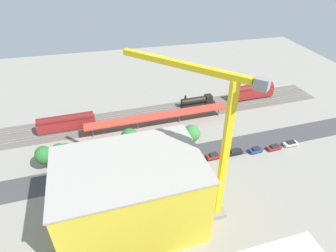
{
  "coord_description": "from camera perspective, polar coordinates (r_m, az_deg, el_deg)",
  "views": [
    {
      "loc": [
        21.74,
        67.06,
        55.42
      ],
      "look_at": [
        5.08,
        -0.42,
        8.84
      ],
      "focal_mm": 29.89,
      "sensor_mm": 36.0,
      "label": 1
    }
  ],
  "objects": [
    {
      "name": "freight_coach_far",
      "position": [
        102.03,
        -20.01,
        0.7
      ],
      "size": [
        19.43,
        4.03,
        5.91
      ],
      "color": "black",
      "rests_on": "ground"
    },
    {
      "name": "passenger_coach",
      "position": [
        121.04,
        16.85,
        6.8
      ],
      "size": [
        18.29,
        4.1,
        6.29
      ],
      "color": "black",
      "rests_on": "ground"
    },
    {
      "name": "street_tree_3",
      "position": [
        84.75,
        -7.81,
        -2.33
      ],
      "size": [
        5.62,
        5.62,
        8.68
      ],
      "color": "brown",
      "rests_on": "ground"
    },
    {
      "name": "tower_crane",
      "position": [
        57.49,
        9.25,
        -1.89
      ],
      "size": [
        22.07,
        23.27,
        36.65
      ],
      "color": "gray",
      "rests_on": "ground"
    },
    {
      "name": "box_truck_2",
      "position": [
        81.63,
        -0.14,
        -7.36
      ],
      "size": [
        8.75,
        2.74,
        3.41
      ],
      "color": "black",
      "rests_on": "ground"
    },
    {
      "name": "street_asphalt",
      "position": [
        86.69,
        3.99,
        -6.01
      ],
      "size": [
        126.05,
        15.61,
        0.01
      ],
      "primitive_type": "cube",
      "rotation": [
        0.0,
        0.0,
        0.05
      ],
      "color": "#424244",
      "rests_on": "ground"
    },
    {
      "name": "street_tree_4",
      "position": [
        86.68,
        -20.1,
        -4.63
      ],
      "size": [
        4.07,
        4.07,
        6.51
      ],
      "color": "brown",
      "rests_on": "ground"
    },
    {
      "name": "box_truck_0",
      "position": [
        79.22,
        -17.94,
        -10.91
      ],
      "size": [
        9.79,
        2.71,
        3.59
      ],
      "color": "black",
      "rests_on": "ground"
    },
    {
      "name": "platform_canopy_near",
      "position": [
        97.63,
        -1.85,
        2.09
      ],
      "size": [
        51.4,
        7.02,
        4.33
      ],
      "color": "#C63D2D",
      "rests_on": "ground"
    },
    {
      "name": "locomotive",
      "position": [
        112.31,
        6.22,
        5.09
      ],
      "size": [
        14.09,
        3.37,
        5.01
      ],
      "color": "black",
      "rests_on": "ground"
    },
    {
      "name": "parked_car_3",
      "position": [
        88.99,
        13.4,
        -5.19
      ],
      "size": [
        4.79,
        2.01,
        1.65
      ],
      "color": "black",
      "rests_on": "ground"
    },
    {
      "name": "street_tree_0",
      "position": [
        87.2,
        -24.12,
        -5.14
      ],
      "size": [
        4.49,
        4.49,
        7.07
      ],
      "color": "brown",
      "rests_on": "ground"
    },
    {
      "name": "parked_car_2",
      "position": [
        91.45,
        17.47,
        -4.74
      ],
      "size": [
        4.28,
        2.17,
        1.67
      ],
      "color": "black",
      "rests_on": "ground"
    },
    {
      "name": "street_tree_2",
      "position": [
        87.16,
        -21.35,
        -4.71
      ],
      "size": [
        4.31,
        4.31,
        6.61
      ],
      "color": "brown",
      "rests_on": "ground"
    },
    {
      "name": "track_rails",
      "position": [
        107.2,
        -0.15,
        2.81
      ],
      "size": [
        125.58,
        13.99,
        0.12
      ],
      "color": "#9E9EA8",
      "rests_on": "ground"
    },
    {
      "name": "parked_car_1",
      "position": [
        94.6,
        20.85,
        -4.13
      ],
      "size": [
        4.82,
        2.22,
        1.51
      ],
      "color": "black",
      "rests_on": "ground"
    },
    {
      "name": "street_tree_1",
      "position": [
        88.16,
        4.84,
        -1.53
      ],
      "size": [
        5.5,
        5.5,
        7.35
      ],
      "color": "brown",
      "rests_on": "ground"
    },
    {
      "name": "traffic_light",
      "position": [
        88.19,
        4.61,
        -1.65
      ],
      "size": [
        0.5,
        0.36,
        6.65
      ],
      "color": "#333333",
      "rests_on": "ground"
    },
    {
      "name": "parked_car_4",
      "position": [
        86.09,
        9.23,
        -6.11
      ],
      "size": [
        4.3,
        2.08,
        1.71
      ],
      "color": "black",
      "rests_on": "ground"
    },
    {
      "name": "construction_building",
      "position": [
        63.28,
        -7.46,
        -13.92
      ],
      "size": [
        31.16,
        21.48,
        17.74
      ],
      "primitive_type": "cube",
      "rotation": [
        0.0,
        0.0,
        0.05
      ],
      "color": "yellow",
      "rests_on": "ground"
    },
    {
      "name": "street_tree_5",
      "position": [
        86.31,
        -23.93,
        -5.51
      ],
      "size": [
        5.11,
        5.11,
        7.41
      ],
      "color": "brown",
      "rests_on": "ground"
    },
    {
      "name": "ground_plane",
      "position": [
        89.68,
        3.23,
        -4.41
      ],
      "size": [
        201.2,
        201.2,
        0.0
      ],
      "primitive_type": "plane",
      "color": "gray",
      "rests_on": "ground"
    },
    {
      "name": "rail_bed",
      "position": [
        107.29,
        -0.15,
        2.73
      ],
      "size": [
        126.3,
        20.42,
        0.01
      ],
      "primitive_type": "cube",
      "rotation": [
        0.0,
        0.0,
        0.05
      ],
      "color": "#665E54",
      "rests_on": "ground"
    },
    {
      "name": "construction_roof_slab",
      "position": [
        56.94,
        -8.13,
        -7.76
      ],
      "size": [
        31.8,
        22.11,
        0.4
      ],
      "primitive_type": "cube",
      "rotation": [
        0.0,
        0.0,
        0.05
      ],
      "color": "#ADA89E",
      "rests_on": "construction_building"
    },
    {
      "name": "box_truck_1",
      "position": [
        80.73,
        -16.61,
        -9.65
      ],
      "size": [
        8.17,
        2.66,
        3.57
      ],
      "color": "black",
      "rests_on": "ground"
    },
    {
      "name": "parked_car_0",
      "position": [
        98.26,
        23.74,
        -3.32
      ],
      "size": [
        4.71,
        2.15,
        1.56
      ],
      "color": "black",
      "rests_on": "ground"
    }
  ]
}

